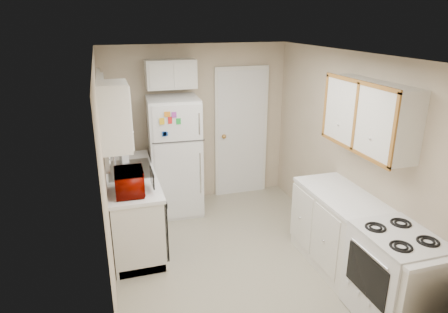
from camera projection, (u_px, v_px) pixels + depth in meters
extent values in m
plane|color=#B8B099|center=(236.00, 260.00, 4.79)|extent=(3.80, 3.80, 0.00)
plane|color=white|center=(239.00, 55.00, 3.99)|extent=(3.80, 3.80, 0.00)
plane|color=#BDAB91|center=(105.00, 181.00, 4.00)|extent=(3.80, 3.80, 0.00)
plane|color=#BDAB91|center=(348.00, 154.00, 4.78)|extent=(3.80, 3.80, 0.00)
plane|color=#BDAB91|center=(197.00, 125.00, 6.10)|extent=(2.80, 2.80, 0.00)
plane|color=#BDAB91|center=(328.00, 262.00, 2.68)|extent=(2.80, 2.80, 0.00)
cube|color=silver|center=(134.00, 206.00, 5.15)|extent=(0.60, 1.80, 0.90)
cube|color=black|center=(163.00, 222.00, 4.67)|extent=(0.03, 0.58, 0.72)
cube|color=gray|center=(130.00, 172.00, 5.15)|extent=(0.54, 0.74, 0.16)
imported|color=#880900|center=(129.00, 180.00, 4.41)|extent=(0.47, 0.27, 0.31)
imported|color=white|center=(124.00, 156.00, 5.34)|extent=(0.13, 0.13, 0.22)
cube|color=silver|center=(104.00, 118.00, 4.83)|extent=(0.10, 0.98, 1.08)
cube|color=silver|center=(114.00, 117.00, 4.04)|extent=(0.30, 0.45, 0.70)
cube|color=silver|center=(175.00, 156.00, 5.76)|extent=(0.75, 0.73, 1.71)
cube|color=silver|center=(171.00, 74.00, 5.59)|extent=(0.70, 0.30, 0.40)
cube|color=silver|center=(241.00, 133.00, 6.32)|extent=(0.86, 0.06, 2.08)
cube|color=silver|center=(359.00, 248.00, 4.22)|extent=(0.60, 2.00, 0.90)
cube|color=silver|center=(394.00, 278.00, 3.72)|extent=(0.62, 0.76, 0.91)
cube|color=silver|center=(369.00, 116.00, 4.08)|extent=(0.30, 1.20, 0.70)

